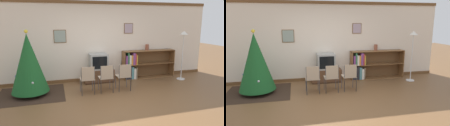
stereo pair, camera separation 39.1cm
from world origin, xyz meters
The scene contains 12 objects.
ground_plane centered at (0.00, 0.00, 0.00)m, with size 24.00×24.00×0.00m, color brown.
wall_back centered at (0.00, 2.35, 1.35)m, with size 8.55×0.11×2.70m.
area_rug centered at (-2.05, 1.38, 0.00)m, with size 1.83×1.54×0.01m.
christmas_tree centered at (-2.05, 1.38, 0.91)m, with size 1.01×1.01×1.82m.
tv_console centered at (0.05, 2.04, 0.23)m, with size 1.01×0.48×0.45m.
television centered at (0.05, 2.04, 0.72)m, with size 0.59×0.47×0.52m.
folding_chair_left centered at (-0.49, 0.98, 0.47)m, with size 0.40×0.40×0.82m.
folding_chair_center centered at (0.05, 0.98, 0.47)m, with size 0.40×0.40×0.82m.
folding_chair_right centered at (0.59, 0.98, 0.47)m, with size 0.40×0.40×0.82m.
bookshelf centered at (1.57, 2.11, 0.48)m, with size 1.96×0.36×1.01m.
vase centered at (1.88, 2.16, 1.12)m, with size 0.13×0.13×0.22m.
standing_lamp centered at (2.95, 1.55, 1.32)m, with size 0.28×0.28×1.71m.
Camera 1 is at (-1.32, -4.39, 2.06)m, focal length 32.00 mm.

